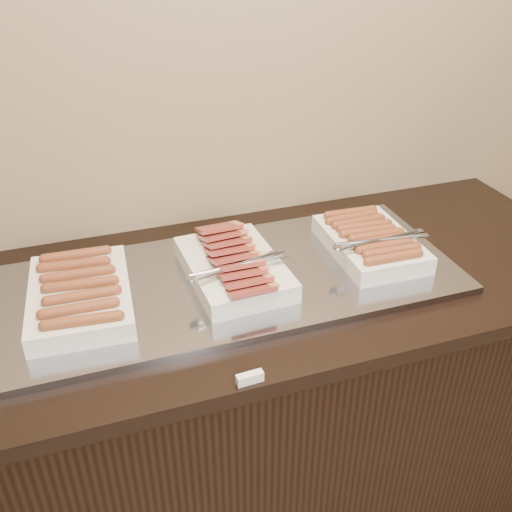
{
  "coord_description": "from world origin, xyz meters",
  "views": [
    {
      "loc": [
        -0.34,
        0.95,
        1.73
      ],
      "look_at": [
        0.06,
        2.13,
        0.97
      ],
      "focal_mm": 40.0,
      "sensor_mm": 36.0,
      "label": 1
    }
  ],
  "objects": [
    {
      "name": "counter",
      "position": [
        0.0,
        2.13,
        0.45
      ],
      "size": [
        2.06,
        0.76,
        0.9
      ],
      "color": "black",
      "rests_on": "ground"
    },
    {
      "name": "warming_tray",
      "position": [
        -0.02,
        2.13,
        0.91
      ],
      "size": [
        1.2,
        0.5,
        0.02
      ],
      "primitive_type": "cube",
      "color": "#92949F",
      "rests_on": "counter"
    },
    {
      "name": "dish_left",
      "position": [
        -0.38,
        2.13,
        0.95
      ],
      "size": [
        0.25,
        0.36,
        0.07
      ],
      "rotation": [
        0.0,
        0.0,
        -0.06
      ],
      "color": "silver",
      "rests_on": "warming_tray"
    },
    {
      "name": "dish_center",
      "position": [
        -0.0,
        2.13,
        0.95
      ],
      "size": [
        0.27,
        0.36,
        0.09
      ],
      "rotation": [
        0.0,
        0.0,
        0.05
      ],
      "color": "silver",
      "rests_on": "warming_tray"
    },
    {
      "name": "dish_right",
      "position": [
        0.39,
        2.13,
        0.95
      ],
      "size": [
        0.26,
        0.33,
        0.08
      ],
      "rotation": [
        0.0,
        0.0,
        -0.03
      ],
      "color": "silver",
      "rests_on": "warming_tray"
    },
    {
      "name": "label_holder",
      "position": [
        -0.07,
        1.77,
        0.91
      ],
      "size": [
        0.06,
        0.02,
        0.02
      ],
      "primitive_type": "cube",
      "rotation": [
        0.0,
        0.0,
        0.05
      ],
      "color": "silver",
      "rests_on": "counter"
    }
  ]
}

